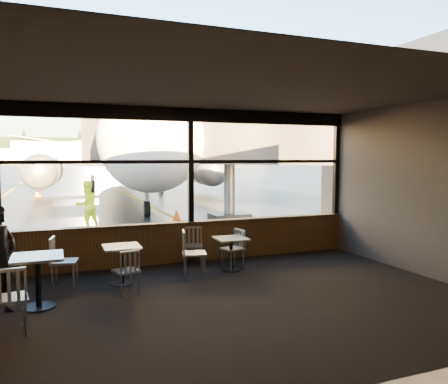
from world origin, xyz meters
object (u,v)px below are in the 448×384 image
chair_left_s (9,300)px  ground_crew (87,205)px  cafe_table_left (38,282)px  chair_near_e (233,249)px  cafe_table_mid (122,265)px  cone_nose (177,215)px  chair_mid_w (64,262)px  chair_near_w (194,254)px  chair_near_n (193,246)px  passenger (0,260)px  cafe_table_near (231,254)px  cone_wing (38,192)px  chair_mid_s (126,271)px  airliner (127,110)px  jet_bridge (241,161)px

chair_left_s → ground_crew: bearing=73.4°
cafe_table_left → chair_near_e: (3.81, 1.16, 0.00)m
cafe_table_mid → cone_nose: (3.06, 7.51, -0.13)m
chair_left_s → chair_mid_w: bearing=63.6°
chair_left_s → cone_nose: size_ratio=2.01×
chair_near_w → chair_mid_w: size_ratio=1.02×
chair_near_n → passenger: 4.12m
chair_left_s → cafe_table_mid: bearing=40.0°
chair_near_n → chair_left_s: bearing=55.8°
cafe_table_near → cone_wing: (-4.51, 20.70, -0.06)m
cafe_table_mid → cafe_table_left: (-1.42, -0.84, 0.05)m
cafe_table_left → chair_mid_w: (0.41, 1.03, 0.05)m
chair_mid_s → chair_near_w: bearing=6.7°
cone_nose → chair_near_e: bearing=-95.3°
chair_mid_s → airliner: bearing=66.0°
cafe_table_mid → chair_left_s: chair_left_s is taller
chair_mid_s → cone_nose: bearing=54.2°
cafe_table_near → chair_mid_w: 3.32m
airliner → chair_left_s: 24.50m
airliner → jet_bridge: airliner is taller
chair_mid_s → chair_left_s: size_ratio=0.84×
airliner → chair_near_n: bearing=-89.6°
cafe_table_near → chair_left_s: bearing=-153.2°
cafe_table_near → cafe_table_mid: bearing=-174.7°
cone_wing → chair_near_e: bearing=-77.4°
cafe_table_near → cone_nose: size_ratio=1.47×
chair_near_n → cone_nose: size_ratio=1.78×
chair_left_s → jet_bridge: bearing=44.2°
chair_mid_s → cone_nose: chair_mid_s is taller
chair_left_s → ground_crew: 8.96m
cafe_table_mid → passenger: passenger is taller
cafe_table_near → cone_nose: (0.75, 7.30, -0.11)m
passenger → cone_wing: size_ratio=2.96×
chair_near_n → cone_nose: (1.36, 6.58, -0.19)m
jet_bridge → cafe_table_near: bearing=-114.8°
jet_bridge → chair_near_e: size_ratio=12.19×
chair_near_e → chair_mid_w: (-3.40, -0.13, 0.05)m
chair_near_w → cone_nose: (1.65, 7.58, -0.24)m
cafe_table_mid → cafe_table_left: bearing=-149.3°
cafe_table_left → passenger: size_ratio=0.50×
chair_near_n → cone_nose: bearing=-84.8°
chair_mid_s → ground_crew: bearing=76.1°
cafe_table_mid → chair_near_w: (1.41, -0.06, 0.11)m
passenger → cone_nose: bearing=3.9°
airliner → chair_near_n: (-1.74, -20.63, -5.16)m
jet_bridge → cone_wing: 16.10m
airliner → cafe_table_left: airliner is taller
chair_near_e → chair_near_n: chair_near_e is taller
chair_near_e → ground_crew: 7.15m
chair_near_w → chair_mid_w: 2.43m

